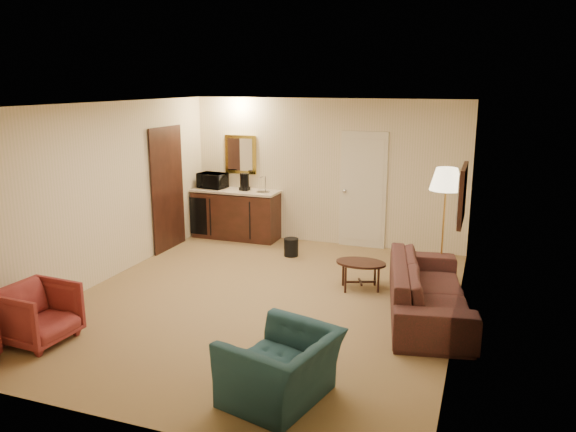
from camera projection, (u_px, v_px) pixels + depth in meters
name	position (u px, v px, depth m)	size (l,w,h in m)	color
ground	(262.00, 300.00, 7.58)	(6.00, 6.00, 0.00)	#98814D
room_walls	(276.00, 166.00, 7.92)	(5.02, 6.01, 2.61)	beige
wetbar_cabinet	(236.00, 214.00, 10.51)	(1.64, 0.58, 0.92)	#3E1B13
sofa	(429.00, 280.00, 7.01)	(2.35, 0.69, 0.92)	black
teal_armchair	(281.00, 357.00, 5.12)	(0.99, 0.64, 0.87)	#1D4048
rose_chair_near	(38.00, 311.00, 6.30)	(0.71, 0.67, 0.73)	maroon
coffee_table	(360.00, 275.00, 7.95)	(0.71, 0.48, 0.41)	black
floor_lamp	(443.00, 228.00, 7.94)	(0.46, 0.46, 1.73)	gold
waste_bin	(291.00, 247.00, 9.48)	(0.24, 0.24, 0.30)	black
microwave	(212.00, 179.00, 10.55)	(0.51, 0.28, 0.35)	black
coffee_maker	(245.00, 182.00, 10.34)	(0.17, 0.17, 0.31)	black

